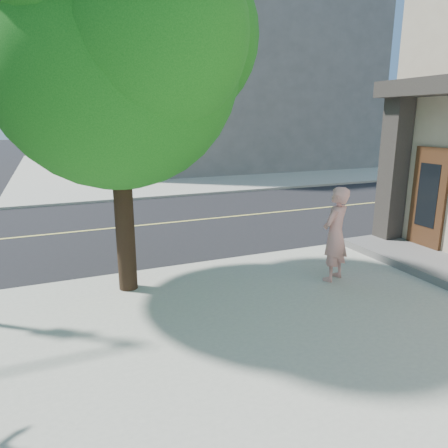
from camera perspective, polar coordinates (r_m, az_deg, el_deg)
name	(u,v)px	position (r m, az deg, el deg)	size (l,w,h in m)	color
ground	(0,295)	(9.69, -28.62, -8.66)	(140.00, 140.00, 0.00)	black
road_ew	(15,238)	(13.95, -26.98, -1.72)	(140.00, 9.00, 0.01)	black
sidewalk_ne	(218,163)	(33.01, -0.78, 8.42)	(29.00, 25.00, 0.12)	#A8A898
filler_ne	(222,70)	(33.68, -0.32, 20.58)	(18.00, 16.00, 14.00)	slate
man_on_phone	(335,234)	(9.00, 15.14, -1.38)	(0.74, 0.48, 2.03)	#D68F85
street_tree	(120,31)	(8.29, -14.19, 24.43)	(5.70, 5.18, 7.57)	black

